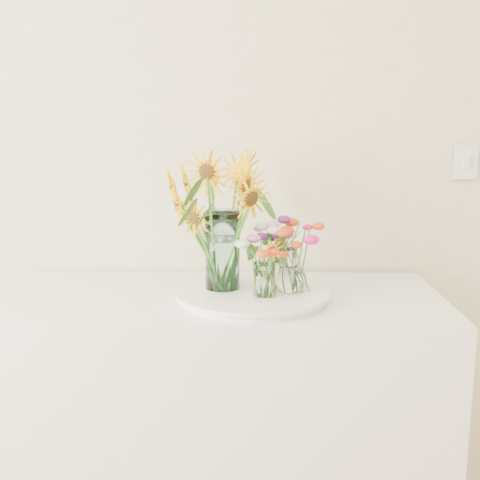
{
  "coord_description": "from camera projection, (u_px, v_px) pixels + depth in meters",
  "views": [
    {
      "loc": [
        -0.03,
        0.1,
        1.44
      ],
      "look_at": [
        -0.06,
        1.9,
        1.08
      ],
      "focal_mm": 45.0,
      "sensor_mm": 36.0,
      "label": 1
    }
  ],
  "objects": [
    {
      "name": "sunflower_bouquet",
      "position": [
        222.0,
        220.0,
        1.83
      ],
      "size": [
        0.62,
        0.62,
        0.44
      ],
      "primitive_type": null,
      "rotation": [
        0.0,
        0.0,
        0.1
      ],
      "color": "#FFB905",
      "rests_on": "tray"
    },
    {
      "name": "tray",
      "position": [
        252.0,
        296.0,
        1.85
      ],
      "size": [
        0.45,
        0.45,
        0.02
      ],
      "primitive_type": "cylinder",
      "color": "white",
      "rests_on": "counter"
    },
    {
      "name": "wildflower_posy_c",
      "position": [
        279.0,
        252.0,
        1.9
      ],
      "size": [
        0.18,
        0.18,
        0.21
      ],
      "primitive_type": null,
      "color": "#ED3E14",
      "rests_on": "tray"
    },
    {
      "name": "small_vase_c",
      "position": [
        279.0,
        266.0,
        1.91
      ],
      "size": [
        0.07,
        0.07,
        0.12
      ],
      "primitive_type": "cylinder",
      "rotation": [
        0.0,
        0.0,
        -0.02
      ],
      "color": "white",
      "rests_on": "tray"
    },
    {
      "name": "mason_jar",
      "position": [
        222.0,
        251.0,
        1.84
      ],
      "size": [
        0.12,
        0.12,
        0.25
      ],
      "primitive_type": "cylinder",
      "rotation": [
        0.0,
        0.0,
        0.1
      ],
      "color": "#ABD7DD",
      "rests_on": "tray"
    },
    {
      "name": "small_vase_a",
      "position": [
        265.0,
        280.0,
        1.78
      ],
      "size": [
        0.08,
        0.08,
        0.11
      ],
      "primitive_type": "cylinder",
      "rotation": [
        0.0,
        0.0,
        0.29
      ],
      "color": "white",
      "rests_on": "tray"
    },
    {
      "name": "small_vase_b",
      "position": [
        291.0,
        270.0,
        1.82
      ],
      "size": [
        0.11,
        0.11,
        0.14
      ],
      "primitive_type": null,
      "rotation": [
        0.0,
        0.0,
        -0.09
      ],
      "color": "white",
      "rests_on": "tray"
    },
    {
      "name": "counter",
      "position": [
        221.0,
        426.0,
        1.98
      ],
      "size": [
        1.4,
        0.6,
        0.9
      ],
      "primitive_type": "cube",
      "color": "white",
      "rests_on": "ground_plane"
    },
    {
      "name": "wildflower_posy_a",
      "position": [
        265.0,
        265.0,
        1.77
      ],
      "size": [
        0.19,
        0.19,
        0.2
      ],
      "primitive_type": null,
      "color": "#ED3E14",
      "rests_on": "tray"
    },
    {
      "name": "wildflower_posy_b",
      "position": [
        291.0,
        256.0,
        1.82
      ],
      "size": [
        0.22,
        0.22,
        0.23
      ],
      "primitive_type": null,
      "color": "#ED3E14",
      "rests_on": "tray"
    }
  ]
}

